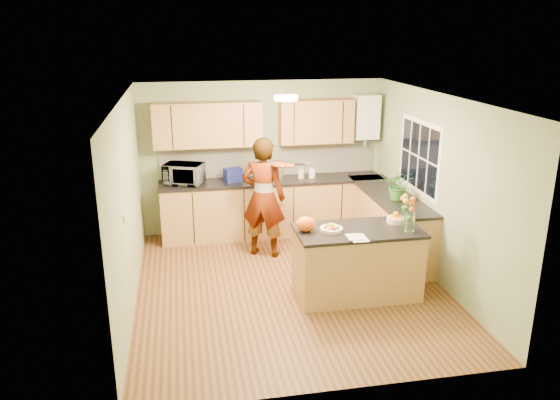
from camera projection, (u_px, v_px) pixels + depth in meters
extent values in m
plane|color=#513117|center=(290.00, 285.00, 7.31)|extent=(4.50, 4.50, 0.00)
cube|color=silver|center=(291.00, 97.00, 6.56)|extent=(4.00, 4.50, 0.02)
cube|color=gray|center=(263.00, 157.00, 9.04)|extent=(4.00, 0.02, 2.50)
cube|color=gray|center=(341.00, 271.00, 4.83)|extent=(4.00, 0.02, 2.50)
cube|color=gray|center=(128.00, 206.00, 6.59)|extent=(0.02, 4.50, 2.50)
cube|color=gray|center=(437.00, 189.00, 7.28)|extent=(0.02, 4.50, 2.50)
cube|color=#A27040|center=(272.00, 208.00, 9.02)|extent=(3.60, 0.60, 0.90)
cube|color=black|center=(272.00, 181.00, 8.87)|extent=(3.64, 0.62, 0.04)
cube|color=#A27040|center=(388.00, 225.00, 8.27)|extent=(0.60, 2.20, 0.90)
cube|color=black|center=(390.00, 195.00, 8.12)|extent=(0.62, 2.24, 0.04)
cube|color=white|center=(269.00, 160.00, 9.06)|extent=(3.60, 0.02, 0.52)
cube|color=#A27040|center=(208.00, 125.00, 8.55)|extent=(1.70, 0.34, 0.70)
cube|color=#A27040|center=(316.00, 121.00, 8.85)|extent=(1.20, 0.34, 0.70)
cube|color=white|center=(366.00, 117.00, 8.99)|extent=(0.40, 0.30, 0.72)
cylinder|color=silver|center=(365.00, 140.00, 9.11)|extent=(0.06, 0.06, 0.20)
cube|color=white|center=(419.00, 157.00, 7.75)|extent=(0.01, 1.30, 1.05)
cube|color=black|center=(419.00, 157.00, 7.75)|extent=(0.01, 1.18, 0.92)
cube|color=white|center=(125.00, 218.00, 6.01)|extent=(0.02, 0.09, 0.09)
cylinder|color=#FFEABF|center=(286.00, 98.00, 6.85)|extent=(0.30, 0.30, 0.06)
cylinder|color=white|center=(286.00, 95.00, 6.84)|extent=(0.10, 0.10, 0.02)
cube|color=#A27040|center=(357.00, 263.00, 6.95)|extent=(1.53, 0.77, 0.86)
cube|color=black|center=(358.00, 230.00, 6.81)|extent=(1.57, 0.81, 0.04)
cylinder|color=beige|center=(331.00, 229.00, 6.74)|extent=(0.28, 0.28, 0.04)
cylinder|color=beige|center=(396.00, 220.00, 7.03)|extent=(0.23, 0.23, 0.07)
cylinder|color=silver|center=(410.00, 222.00, 6.71)|extent=(0.12, 0.12, 0.23)
ellipsoid|color=#FB5C14|center=(306.00, 224.00, 6.71)|extent=(0.29, 0.27, 0.19)
cube|color=silver|center=(358.00, 238.00, 6.51)|extent=(0.20, 0.27, 0.01)
imported|color=#E6A58D|center=(263.00, 197.00, 8.06)|extent=(0.78, 0.67, 1.81)
imported|color=white|center=(184.00, 174.00, 8.59)|extent=(0.69, 0.59, 0.33)
cube|color=navy|center=(233.00, 175.00, 8.73)|extent=(0.31, 0.27, 0.21)
cylinder|color=silver|center=(279.00, 174.00, 8.82)|extent=(0.15, 0.15, 0.21)
sphere|color=black|center=(279.00, 165.00, 8.78)|extent=(0.08, 0.08, 0.08)
cylinder|color=beige|center=(301.00, 174.00, 8.93)|extent=(0.13, 0.13, 0.16)
cylinder|color=white|center=(312.00, 173.00, 8.96)|extent=(0.14, 0.14, 0.16)
imported|color=#367527|center=(399.00, 185.00, 7.77)|extent=(0.48, 0.44, 0.43)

